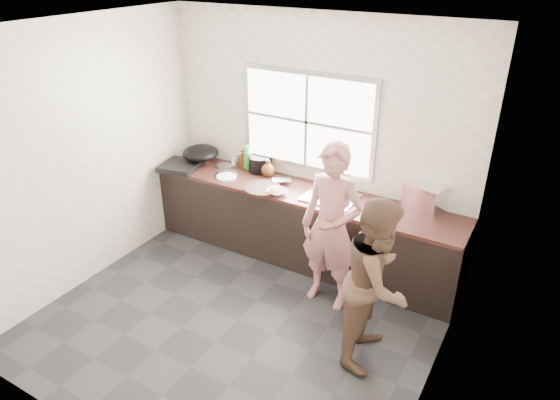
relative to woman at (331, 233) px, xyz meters
The scene contains 30 objects.
floor 1.25m from the woman, 130.06° to the right, with size 3.60×3.20×0.01m, color #2A2A2C.
ceiling 2.14m from the woman, 130.06° to the right, with size 3.60×3.20×0.01m, color silver.
wall_back 1.20m from the woman, 125.55° to the left, with size 3.60×0.01×2.70m, color beige.
wall_left 2.60m from the woman, 163.09° to the right, with size 0.01×3.20×2.70m, color beige.
wall_right 1.50m from the woman, 31.90° to the right, with size 0.01×3.20×2.70m, color beige.
wall_front 2.49m from the woman, 104.83° to the right, with size 3.60×0.01×2.70m, color beige.
cabinet 0.91m from the woman, 138.29° to the left, with size 3.60×0.62×0.82m, color black.
countertop 0.83m from the woman, 138.29° to the left, with size 3.60×0.64×0.04m, color #381C17.
sink 0.62m from the woman, 116.05° to the left, with size 0.55×0.45×0.02m, color silver.
faucet 0.83m from the woman, 109.74° to the left, with size 0.02×0.02×0.30m, color silver.
window_frame 1.35m from the woman, 130.18° to the left, with size 1.60×0.05×1.10m, color #9EA0A5.
window_glazing 1.33m from the woman, 131.03° to the left, with size 1.50×0.01×1.00m, color white.
woman is the anchor object (origin of this frame).
person_side 0.81m from the woman, 36.83° to the right, with size 0.74×0.58×1.52m, color brown.
cutting_board 1.06m from the woman, 161.02° to the left, with size 0.40×0.40×0.04m, color black.
cleaver 1.10m from the woman, 146.09° to the left, with size 0.21×0.11×0.01m, color #A6A7AC.
bowl_mince 0.89m from the woman, 157.18° to the left, with size 0.20×0.20×0.05m, color white.
bowl_crabs 0.57m from the woman, 107.39° to the left, with size 0.20×0.20×0.06m, color silver.
bowl_held 0.40m from the woman, 119.21° to the left, with size 0.18×0.18×0.06m, color white.
black_pot 1.53m from the woman, 149.04° to the left, with size 0.25×0.25×0.18m, color black.
plate_food 1.60m from the woman, 164.52° to the left, with size 0.23×0.23×0.02m, color white.
bottle_green 1.68m from the woman, 152.04° to the left, with size 0.12×0.12×0.30m, color #338A2D.
bottle_brown_tall 1.74m from the woman, 153.12° to the left, with size 0.09×0.09×0.20m, color #472911.
bottle_brown_short 1.36m from the woman, 148.16° to the left, with size 0.15×0.15×0.19m, color #503114.
glass_jar 1.86m from the woman, 155.02° to the left, with size 0.06×0.06×0.09m, color white.
burner 2.21m from the woman, behind, with size 0.42×0.42×0.06m, color black.
wok 2.15m from the woman, 163.33° to the left, with size 0.44×0.44×0.17m, color black.
dish_rack 1.04m from the woman, 49.94° to the left, with size 0.38×0.26×0.28m, color silver.
pot_lid_left 1.90m from the woman, 158.70° to the left, with size 0.22×0.22×0.01m, color #B7B9BF.
pot_lid_right 1.65m from the woman, 162.87° to the left, with size 0.27×0.27×0.01m, color silver.
Camera 1 is at (2.28, -3.08, 3.22)m, focal length 32.00 mm.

